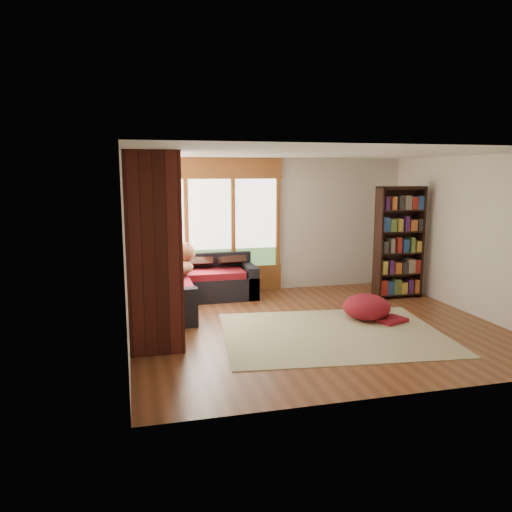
{
  "coord_description": "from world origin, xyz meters",
  "views": [
    {
      "loc": [
        -2.69,
        -6.92,
        2.33
      ],
      "look_at": [
        -0.67,
        1.0,
        0.95
      ],
      "focal_mm": 35.0,
      "sensor_mm": 36.0,
      "label": 1
    }
  ],
  "objects": [
    {
      "name": "ceiling",
      "position": [
        0.0,
        0.0,
        2.6
      ],
      "size": [
        5.5,
        5.5,
        0.0
      ],
      "primitive_type": "plane",
      "color": "white"
    },
    {
      "name": "wall_back",
      "position": [
        0.0,
        2.5,
        1.3
      ],
      "size": [
        5.5,
        0.04,
        2.6
      ],
      "primitive_type": "cube",
      "color": "silver",
      "rests_on": "ground"
    },
    {
      "name": "dog_tan",
      "position": [
        -1.96,
        1.59,
        0.79
      ],
      "size": [
        1.03,
        0.98,
        0.5
      ],
      "rotation": [
        0.0,
        0.0,
        0.68
      ],
      "color": "brown",
      "rests_on": "sectional_sofa"
    },
    {
      "name": "area_rug",
      "position": [
        0.12,
        -0.44,
        0.01
      ],
      "size": [
        3.42,
        2.76,
        0.01
      ],
      "primitive_type": "cube",
      "rotation": [
        0.0,
        0.0,
        -0.11
      ],
      "color": "beige",
      "rests_on": "ground"
    },
    {
      "name": "sectional_sofa",
      "position": [
        -1.95,
        1.7,
        0.3
      ],
      "size": [
        2.2,
        2.2,
        0.8
      ],
      "rotation": [
        0.0,
        0.0,
        -0.07
      ],
      "color": "black",
      "rests_on": "ground"
    },
    {
      "name": "floor",
      "position": [
        0.0,
        0.0,
        0.0
      ],
      "size": [
        5.5,
        5.5,
        0.0
      ],
      "primitive_type": "plane",
      "color": "#5A2E19",
      "rests_on": "ground"
    },
    {
      "name": "pouf",
      "position": [
        0.93,
        0.11,
        0.21
      ],
      "size": [
        0.94,
        0.94,
        0.41
      ],
      "primitive_type": "ellipsoid",
      "rotation": [
        0.0,
        0.0,
        0.3
      ],
      "color": "maroon",
      "rests_on": "area_rug"
    },
    {
      "name": "wall_right",
      "position": [
        2.75,
        0.0,
        1.3
      ],
      "size": [
        0.04,
        5.0,
        2.6
      ],
      "primitive_type": "cube",
      "color": "silver",
      "rests_on": "ground"
    },
    {
      "name": "wall_front",
      "position": [
        0.0,
        -2.5,
        1.3
      ],
      "size": [
        5.5,
        0.04,
        2.6
      ],
      "primitive_type": "cube",
      "color": "silver",
      "rests_on": "ground"
    },
    {
      "name": "dog_brindle",
      "position": [
        -2.25,
        1.03,
        0.75
      ],
      "size": [
        0.54,
        0.83,
        0.44
      ],
      "rotation": [
        0.0,
        0.0,
        1.5
      ],
      "color": "#3E2D20",
      "rests_on": "sectional_sofa"
    },
    {
      "name": "brick_chimney",
      "position": [
        -2.4,
        -0.35,
        1.3
      ],
      "size": [
        0.7,
        0.7,
        2.6
      ],
      "primitive_type": "cube",
      "color": "#471914",
      "rests_on": "ground"
    },
    {
      "name": "bookshelf",
      "position": [
        2.14,
        1.29,
        1.04
      ],
      "size": [
        0.89,
        0.3,
        2.07
      ],
      "color": "black",
      "rests_on": "ground"
    },
    {
      "name": "windows_left",
      "position": [
        -2.72,
        1.2,
        1.35
      ],
      "size": [
        0.1,
        2.62,
        1.9
      ],
      "color": "#9A5927",
      "rests_on": "wall_left"
    },
    {
      "name": "throw_pillows",
      "position": [
        -1.86,
        1.75,
        0.78
      ],
      "size": [
        1.98,
        1.68,
        0.45
      ],
      "color": "#34201A",
      "rests_on": "sectional_sofa"
    },
    {
      "name": "roller_blind",
      "position": [
        -2.69,
        2.03,
        1.75
      ],
      "size": [
        0.03,
        0.72,
        0.9
      ],
      "primitive_type": "cube",
      "color": "#809158",
      "rests_on": "wall_left"
    },
    {
      "name": "windows_back",
      "position": [
        -1.2,
        2.47,
        1.35
      ],
      "size": [
        2.82,
        0.1,
        1.9
      ],
      "color": "#9A5927",
      "rests_on": "wall_back"
    },
    {
      "name": "wall_left",
      "position": [
        -2.75,
        0.0,
        1.3
      ],
      "size": [
        0.04,
        5.0,
        2.6
      ],
      "primitive_type": "cube",
      "color": "silver",
      "rests_on": "ground"
    }
  ]
}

